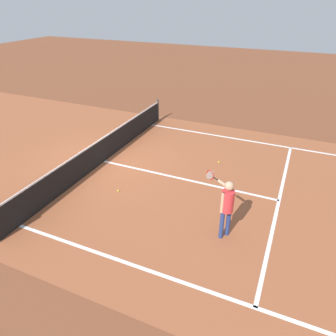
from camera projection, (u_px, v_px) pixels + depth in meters
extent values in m
plane|color=brown|center=(104.00, 161.00, 11.87)|extent=(60.00, 60.00, 0.00)
cube|color=#9E5433|center=(104.00, 161.00, 11.87)|extent=(10.62, 24.40, 0.00)
cube|color=white|center=(233.00, 300.00, 6.51)|extent=(0.10, 11.89, 0.01)
cube|color=white|center=(279.00, 146.00, 13.07)|extent=(0.10, 11.89, 0.01)
cube|color=white|center=(279.00, 200.00, 9.63)|extent=(8.22, 0.10, 0.01)
cube|color=white|center=(183.00, 179.00, 10.75)|extent=(0.10, 6.40, 0.01)
cylinder|color=#33383D|center=(158.00, 110.00, 15.45)|extent=(0.09, 0.09, 1.07)
cube|color=black|center=(103.00, 151.00, 11.65)|extent=(9.61, 0.02, 0.91)
cube|color=white|center=(102.00, 139.00, 11.42)|extent=(9.61, 0.03, 0.05)
cylinder|color=navy|center=(222.00, 225.00, 7.99)|extent=(0.11, 0.11, 0.83)
cylinder|color=navy|center=(228.00, 222.00, 8.09)|extent=(0.11, 0.11, 0.83)
cylinder|color=red|center=(227.00, 201.00, 7.69)|extent=(0.32, 0.32, 0.58)
sphere|color=tan|center=(229.00, 186.00, 7.47)|extent=(0.23, 0.23, 0.23)
cylinder|color=tan|center=(222.00, 203.00, 7.61)|extent=(0.08, 0.08, 0.56)
cylinder|color=tan|center=(226.00, 186.00, 7.86)|extent=(0.38, 0.51, 0.08)
cylinder|color=black|center=(216.00, 179.00, 8.15)|extent=(0.15, 0.20, 0.03)
torus|color=red|center=(210.00, 175.00, 8.33)|extent=(0.18, 0.25, 0.28)
cylinder|color=silver|center=(210.00, 175.00, 8.33)|extent=(0.21, 0.14, 0.25)
sphere|color=#CCE033|center=(219.00, 162.00, 11.75)|extent=(0.07, 0.07, 0.07)
sphere|color=#CCE033|center=(118.00, 191.00, 10.05)|extent=(0.07, 0.07, 0.07)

